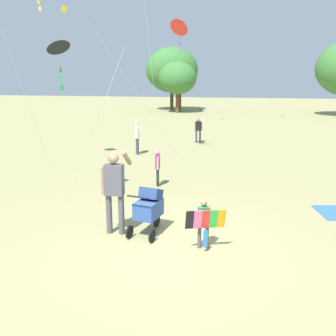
# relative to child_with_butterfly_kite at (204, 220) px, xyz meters

# --- Properties ---
(ground_plane) EXTENTS (120.00, 120.00, 0.00)m
(ground_plane) POSITION_rel_child_with_butterfly_kite_xyz_m (-0.68, -0.23, -0.60)
(ground_plane) COLOR #938E5B
(treeline_distant) EXTENTS (32.55, 8.10, 6.93)m
(treeline_distant) POSITION_rel_child_with_butterfly_kite_xyz_m (6.76, 30.18, 3.46)
(treeline_distant) COLOR brown
(treeline_distant) RESTS_ON ground
(child_with_butterfly_kite) EXTENTS (0.77, 0.46, 0.99)m
(child_with_butterfly_kite) POSITION_rel_child_with_butterfly_kite_xyz_m (0.00, 0.00, 0.00)
(child_with_butterfly_kite) COLOR #4C4C51
(child_with_butterfly_kite) RESTS_ON ground
(person_adult_flyer) EXTENTS (0.57, 0.55, 1.85)m
(person_adult_flyer) POSITION_rel_child_with_butterfly_kite_xyz_m (-1.94, 0.34, 0.47)
(person_adult_flyer) COLOR #4C4C51
(person_adult_flyer) RESTS_ON ground
(stroller) EXTENTS (0.64, 1.12, 1.03)m
(stroller) POSITION_rel_child_with_butterfly_kite_xyz_m (-1.24, 0.49, 0.01)
(stroller) COLOR black
(stroller) RESTS_ON ground
(kite_adult_black) EXTENTS (2.63, 1.96, 4.19)m
(kite_adult_black) POSITION_rel_child_with_butterfly_kite_xyz_m (-3.91, 2.03, 3.35)
(kite_adult_black) COLOR black
(kite_adult_black) RESTS_ON ground
(kite_green_novelty) EXTENTS (2.84, 3.86, 5.58)m
(kite_green_novelty) POSITION_rel_child_with_butterfly_kite_xyz_m (-2.28, 8.99, 4.62)
(kite_green_novelty) COLOR red
(kite_green_novelty) RESTS_ON ground
(person_red_shirt) EXTENTS (0.31, 0.43, 1.46)m
(person_red_shirt) POSITION_rel_child_with_butterfly_kite_xyz_m (-4.05, 8.80, 0.27)
(person_red_shirt) COLOR #33384C
(person_red_shirt) RESTS_ON ground
(person_sitting_far) EXTENTS (0.38, 0.27, 1.28)m
(person_sitting_far) POSITION_rel_child_with_butterfly_kite_xyz_m (-1.87, 12.39, 0.16)
(person_sitting_far) COLOR #33384C
(person_sitting_far) RESTS_ON ground
(person_couple_left) EXTENTS (0.21, 0.35, 1.13)m
(person_couple_left) POSITION_rel_child_with_butterfly_kite_xyz_m (-1.96, 4.12, 0.07)
(person_couple_left) COLOR #232328
(person_couple_left) RESTS_ON ground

